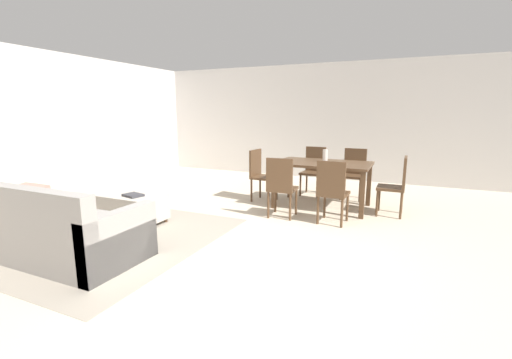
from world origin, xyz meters
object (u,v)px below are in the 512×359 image
object	(u,v)px
dining_table	(323,168)
vase_centerpiece	(325,156)
dining_chair_near_left	(281,184)
dining_chair_head_west	(260,172)
book_on_ottoman	(133,195)
dining_chair_near_right	(332,189)
dining_chair_head_east	(397,183)
dining_chair_far_left	(314,168)
dining_chair_far_right	(354,171)
couch	(45,230)
ottoman_table	(129,206)

from	to	relation	value
dining_table	vase_centerpiece	size ratio (longest dim) A/B	7.40
dining_chair_near_left	dining_chair_head_west	size ratio (longest dim) A/B	1.00
dining_table	book_on_ottoman	size ratio (longest dim) A/B	5.89
dining_chair_near_right	dining_chair_head_east	world-z (taller)	same
dining_chair_far_left	dining_chair_far_right	size ratio (longest dim) A/B	1.00
couch	dining_chair_far_right	xyz separation A→B (m)	(2.70, 4.08, 0.23)
dining_table	vase_centerpiece	xyz separation A→B (m)	(0.02, 0.05, 0.20)
dining_table	dining_chair_near_left	xyz separation A→B (m)	(-0.41, -0.87, -0.15)
vase_centerpiece	book_on_ottoman	xyz separation A→B (m)	(-2.20, -2.10, -0.43)
dining_chair_near_right	ottoman_table	bearing A→B (deg)	-157.14
dining_chair_far_left	dining_chair_head_west	xyz separation A→B (m)	(-0.76, -0.86, 0.00)
dining_chair_far_left	dining_chair_head_east	size ratio (longest dim) A/B	1.00
dining_chair_head_west	book_on_ottoman	bearing A→B (deg)	-117.45
couch	dining_table	distance (m)	4.01
dining_chair_head_east	vase_centerpiece	size ratio (longest dim) A/B	4.44
dining_chair_far_right	book_on_ottoman	distance (m)	3.85
dining_chair_far_right	book_on_ottoman	world-z (taller)	dining_chair_far_right
dining_chair_near_left	dining_chair_far_right	world-z (taller)	same
dining_chair_near_right	dining_chair_far_left	distance (m)	1.85
dining_chair_head_west	vase_centerpiece	bearing A→B (deg)	3.42
dining_chair_near_right	book_on_ottoman	size ratio (longest dim) A/B	3.54
dining_chair_head_west	dining_chair_near_right	bearing A→B (deg)	-29.59
vase_centerpiece	book_on_ottoman	distance (m)	3.07
ottoman_table	vase_centerpiece	xyz separation A→B (m)	(2.35, 2.04, 0.63)
ottoman_table	dining_table	world-z (taller)	dining_table
dining_chair_far_left	vase_centerpiece	size ratio (longest dim) A/B	4.44
dining_chair_far_right	dining_chair_head_east	bearing A→B (deg)	-47.76
ottoman_table	vase_centerpiece	world-z (taller)	vase_centerpiece
dining_chair_near_left	dining_chair_far_left	bearing A→B (deg)	88.72
dining_chair_far_left	dining_chair_head_west	size ratio (longest dim) A/B	1.00
dining_chair_near_right	dining_chair_head_east	distance (m)	1.16
dining_chair_near_left	dining_chair_head_east	xyz separation A→B (m)	(1.57, 0.84, 0.00)
dining_chair_far_right	dining_table	bearing A→B (deg)	-114.51
dining_table	dining_chair_head_west	size ratio (longest dim) A/B	1.66
dining_chair_near_left	book_on_ottoman	distance (m)	2.13
dining_chair_near_right	vase_centerpiece	xyz separation A→B (m)	(-0.33, 0.91, 0.34)
dining_chair_head_east	vase_centerpiece	distance (m)	1.19
dining_chair_near_right	dining_chair_head_west	size ratio (longest dim) A/B	1.00
dining_chair_far_left	couch	bearing A→B (deg)	-115.43
dining_table	dining_chair_far_right	size ratio (longest dim) A/B	1.66
ottoman_table	dining_chair_head_west	bearing A→B (deg)	58.69
dining_table	dining_chair_head_west	xyz separation A→B (m)	(-1.13, -0.02, -0.15)
couch	dining_chair_far_left	distance (m)	4.54
ottoman_table	book_on_ottoman	bearing A→B (deg)	-21.87
ottoman_table	dining_chair_head_east	distance (m)	4.01
ottoman_table	dining_table	distance (m)	3.09
ottoman_table	dining_chair_head_west	size ratio (longest dim) A/B	1.12
couch	dining_chair_head_east	bearing A→B (deg)	42.85
dining_chair_near_left	vase_centerpiece	distance (m)	1.07
dining_chair_head_east	dining_chair_head_west	distance (m)	2.29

